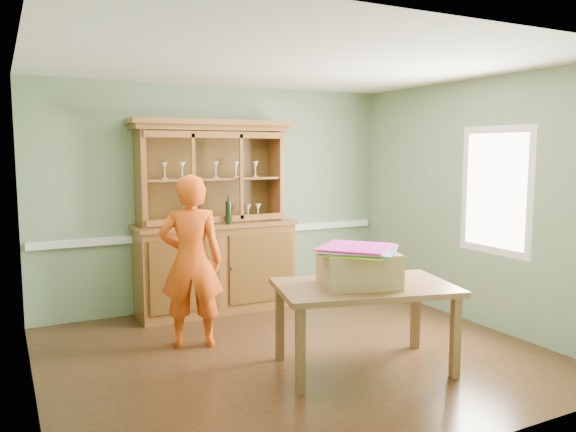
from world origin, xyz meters
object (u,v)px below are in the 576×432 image
cardboard_box (359,269)px  dining_table (364,295)px  person (191,261)px  china_hutch (215,245)px

cardboard_box → dining_table: bearing=4.6°
cardboard_box → person: bearing=130.8°
china_hutch → dining_table: size_ratio=1.34×
china_hutch → cardboard_box: bearing=-78.7°
cardboard_box → person: 1.68m
dining_table → cardboard_box: 0.25m
person → cardboard_box: bearing=152.7°
china_hutch → person: (-0.63, -1.07, 0.05)m
china_hutch → cardboard_box: 2.39m
china_hutch → cardboard_box: size_ratio=3.56×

